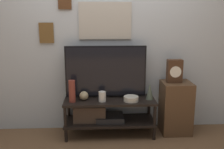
# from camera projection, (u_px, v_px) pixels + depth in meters

# --- Properties ---
(ground_plane) EXTENTS (12.00, 12.00, 0.00)m
(ground_plane) POSITION_uv_depth(u_px,v_px,m) (111.00, 143.00, 3.27)
(ground_plane) COLOR brown
(wall_back) EXTENTS (6.40, 0.08, 2.70)m
(wall_back) POSITION_uv_depth(u_px,v_px,m) (109.00, 31.00, 3.47)
(wall_back) COLOR #B2BCC6
(wall_back) RESTS_ON ground_plane
(media_console) EXTENTS (1.18, 0.44, 0.49)m
(media_console) POSITION_uv_depth(u_px,v_px,m) (103.00, 113.00, 3.44)
(media_console) COLOR black
(media_console) RESTS_ON ground_plane
(television) EXTENTS (1.05, 0.05, 0.69)m
(television) POSITION_uv_depth(u_px,v_px,m) (106.00, 71.00, 3.42)
(television) COLOR black
(television) RESTS_ON media_console
(vase_slim_bronze) EXTENTS (0.10, 0.10, 0.22)m
(vase_slim_bronze) POSITION_uv_depth(u_px,v_px,m) (150.00, 91.00, 3.39)
(vase_slim_bronze) COLOR #4C5647
(vase_slim_bronze) RESTS_ON media_console
(vase_wide_bowl) EXTENTS (0.19, 0.19, 0.06)m
(vase_wide_bowl) POSITION_uv_depth(u_px,v_px,m) (131.00, 99.00, 3.33)
(vase_wide_bowl) COLOR beige
(vase_wide_bowl) RESTS_ON media_console
(vase_round_glass) EXTENTS (0.12, 0.12, 0.12)m
(vase_round_glass) POSITION_uv_depth(u_px,v_px,m) (84.00, 96.00, 3.37)
(vase_round_glass) COLOR tan
(vase_round_glass) RESTS_ON media_console
(vase_tall_ceramic) EXTENTS (0.08, 0.08, 0.28)m
(vase_tall_ceramic) POSITION_uv_depth(u_px,v_px,m) (72.00, 91.00, 3.28)
(vase_tall_ceramic) COLOR brown
(vase_tall_ceramic) RESTS_ON media_console
(candle_jar) EXTENTS (0.09, 0.09, 0.13)m
(candle_jar) POSITION_uv_depth(u_px,v_px,m) (102.00, 97.00, 3.31)
(candle_jar) COLOR silver
(candle_jar) RESTS_ON media_console
(side_table) EXTENTS (0.39, 0.37, 0.70)m
(side_table) POSITION_uv_depth(u_px,v_px,m) (176.00, 107.00, 3.52)
(side_table) COLOR #513823
(side_table) RESTS_ON ground_plane
(mantel_clock) EXTENTS (0.20, 0.11, 0.30)m
(mantel_clock) POSITION_uv_depth(u_px,v_px,m) (174.00, 71.00, 3.40)
(mantel_clock) COLOR #422819
(mantel_clock) RESTS_ON side_table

